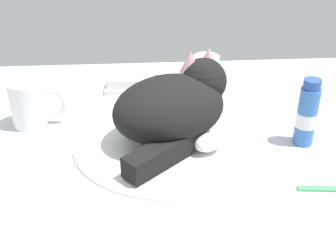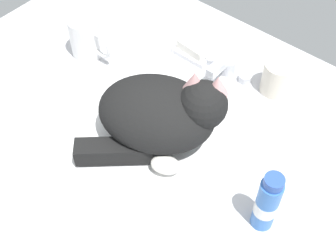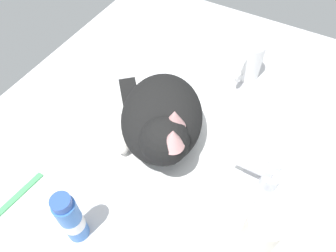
# 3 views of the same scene
# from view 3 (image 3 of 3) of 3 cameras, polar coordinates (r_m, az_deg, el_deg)

# --- Properties ---
(ground_plane) EXTENTS (1.10, 0.83, 0.03)m
(ground_plane) POSITION_cam_3_polar(r_m,az_deg,el_deg) (0.73, -0.97, -2.67)
(ground_plane) COLOR silver
(sink_basin) EXTENTS (0.38, 0.38, 0.01)m
(sink_basin) POSITION_cam_3_polar(r_m,az_deg,el_deg) (0.71, -0.99, -1.75)
(sink_basin) COLOR white
(sink_basin) RESTS_ON ground_plane
(faucet) EXTENTS (0.12, 0.09, 0.06)m
(faucet) POSITION_cam_3_polar(r_m,az_deg,el_deg) (0.67, 16.78, -8.62)
(faucet) COLOR silver
(faucet) RESTS_ON ground_plane
(cat) EXTENTS (0.27, 0.28, 0.16)m
(cat) POSITION_cam_3_polar(r_m,az_deg,el_deg) (0.65, -1.27, 1.02)
(cat) COLOR black
(cat) RESTS_ON sink_basin
(coffee_mug) EXTENTS (0.12, 0.07, 0.10)m
(coffee_mug) POSITION_cam_3_polar(r_m,az_deg,el_deg) (0.85, 13.94, 11.34)
(coffee_mug) COLOR white
(coffee_mug) RESTS_ON ground_plane
(rinse_cup) EXTENTS (0.06, 0.06, 0.07)m
(rinse_cup) POSITION_cam_3_polar(r_m,az_deg,el_deg) (0.60, 16.39, -17.27)
(rinse_cup) COLOR silver
(rinse_cup) RESTS_ON ground_plane
(soap_dish) EXTENTS (0.09, 0.06, 0.01)m
(soap_dish) POSITION_cam_3_polar(r_m,az_deg,el_deg) (0.73, 19.51, -3.92)
(soap_dish) COLOR white
(soap_dish) RESTS_ON ground_plane
(soap_bar) EXTENTS (0.08, 0.05, 0.02)m
(soap_bar) POSITION_cam_3_polar(r_m,az_deg,el_deg) (0.72, 19.86, -3.18)
(soap_bar) COLOR white
(soap_bar) RESTS_ON soap_dish
(toothpaste_bottle) EXTENTS (0.04, 0.04, 0.13)m
(toothpaste_bottle) POSITION_cam_3_polar(r_m,az_deg,el_deg) (0.58, -16.80, -15.49)
(toothpaste_bottle) COLOR #3870C6
(toothpaste_bottle) RESTS_ON ground_plane
(toothbrush) EXTENTS (0.15, 0.03, 0.02)m
(toothbrush) POSITION_cam_3_polar(r_m,az_deg,el_deg) (0.70, -26.84, -12.52)
(toothbrush) COLOR #4CB266
(toothbrush) RESTS_ON ground_plane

